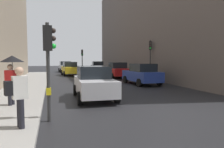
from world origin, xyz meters
TOP-DOWN VIEW (x-y plane):
  - ground_plane at (0.00, 0.00)m, footprint 120.00×120.00m
  - sidewalk_kerb at (-6.47, 6.00)m, footprint 2.82×40.00m
  - building_facade_right at (11.06, 16.75)m, footprint 12.00×32.61m
  - traffic_light_far_median at (-0.34, 22.86)m, footprint 0.24×0.43m
  - traffic_light_mid_street at (4.75, 11.23)m, footprint 0.34×0.45m
  - traffic_light_near_left at (-4.73, -0.24)m, footprint 0.44×0.25m
  - car_dark_suv at (2.48, 25.50)m, footprint 2.28×4.33m
  - car_blue_van at (2.65, 8.53)m, footprint 2.23×4.31m
  - car_red_sedan at (2.56, 15.20)m, footprint 2.04×4.21m
  - car_silver_hatchback at (-2.46, 3.41)m, footprint 2.12×4.25m
  - car_white_compact at (-2.47, 27.47)m, footprint 2.19×4.29m
  - car_yellow_taxi at (-2.32, 20.22)m, footprint 2.22×4.30m
  - pedestrian_with_umbrella at (-6.29, 2.14)m, footprint 1.00×1.00m
  - pedestrian_with_black_backpack at (-5.57, -1.21)m, footprint 0.66×0.46m

SIDE VIEW (x-z plane):
  - ground_plane at x=0.00m, z-range 0.00..0.00m
  - sidewalk_kerb at x=-6.47m, z-range 0.00..0.16m
  - car_dark_suv at x=2.48m, z-range 0.00..1.76m
  - car_blue_van at x=2.65m, z-range 0.00..1.76m
  - car_red_sedan at x=2.56m, z-range 0.00..1.76m
  - car_silver_hatchback at x=-2.46m, z-range 0.00..1.76m
  - car_white_compact at x=-2.47m, z-range 0.00..1.76m
  - car_yellow_taxi at x=-2.32m, z-range 0.00..1.76m
  - pedestrian_with_black_backpack at x=-5.57m, z-range 0.28..2.05m
  - pedestrian_with_umbrella at x=-6.29m, z-range 0.77..2.91m
  - traffic_light_near_left at x=-4.73m, z-range 0.64..4.01m
  - traffic_light_far_median at x=-0.34m, z-range 0.68..4.25m
  - traffic_light_mid_street at x=4.75m, z-range 0.75..4.73m
  - building_facade_right at x=11.06m, z-range 0.00..13.50m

